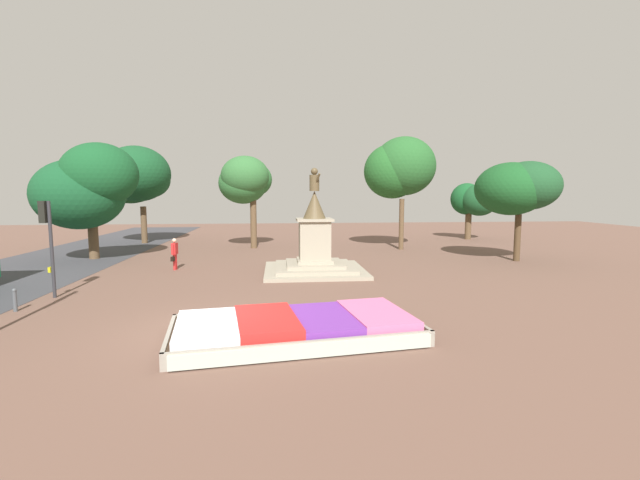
{
  "coord_description": "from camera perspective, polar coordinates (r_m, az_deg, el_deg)",
  "views": [
    {
      "loc": [
        1.91,
        -11.92,
        3.85
      ],
      "look_at": [
        3.57,
        4.94,
        2.0
      ],
      "focal_mm": 24.0,
      "sensor_mm": 36.0,
      "label": 1
    }
  ],
  "objects": [
    {
      "name": "park_tree_distant",
      "position": [
        38.02,
        19.81,
        5.06
      ],
      "size": [
        3.59,
        3.4,
        4.72
      ],
      "color": "brown",
      "rests_on": "ground_plane"
    },
    {
      "name": "kerb_bollard_north",
      "position": [
        17.26,
        -35.58,
        -6.46
      ],
      "size": [
        0.14,
        0.14,
        0.77
      ],
      "color": "#4C5156",
      "rests_on": "ground_plane"
    },
    {
      "name": "park_tree_street_side",
      "position": [
        36.05,
        -23.43,
        7.89
      ],
      "size": [
        5.63,
        5.47,
        7.44
      ],
      "color": "brown",
      "rests_on": "ground_plane"
    },
    {
      "name": "park_tree_behind_statue",
      "position": [
        26.46,
        24.85,
        6.34
      ],
      "size": [
        4.48,
        4.1,
        5.63
      ],
      "color": "#4C3823",
      "rests_on": "ground_plane"
    },
    {
      "name": "ground_plane",
      "position": [
        12.67,
        -14.32,
        -11.65
      ],
      "size": [
        87.35,
        87.35,
        0.0
      ],
      "primitive_type": "plane",
      "color": "brown"
    },
    {
      "name": "park_tree_far_right",
      "position": [
        30.35,
        10.49,
        9.35
      ],
      "size": [
        4.89,
        4.2,
        7.73
      ],
      "color": "brown",
      "rests_on": "ground_plane"
    },
    {
      "name": "park_tree_far_left",
      "position": [
        30.52,
        -9.84,
        7.86
      ],
      "size": [
        3.72,
        3.83,
        6.42
      ],
      "color": "brown",
      "rests_on": "ground_plane"
    },
    {
      "name": "traffic_light_mid_block",
      "position": [
        18.51,
        -32.55,
        0.97
      ],
      "size": [
        0.42,
        0.31,
        3.58
      ],
      "color": "#2D2D33",
      "rests_on": "ground_plane"
    },
    {
      "name": "statue_monument",
      "position": [
        20.96,
        -0.74,
        -1.35
      ],
      "size": [
        4.86,
        4.86,
        5.08
      ],
      "color": "gray",
      "rests_on": "ground_plane"
    },
    {
      "name": "park_tree_mid_canopy",
      "position": [
        27.45,
        -28.67,
        6.23
      ],
      "size": [
        5.82,
        4.39,
        6.66
      ],
      "color": "brown",
      "rests_on": "ground_plane"
    },
    {
      "name": "pedestrian_with_handbag",
      "position": [
        22.78,
        -18.82,
        -1.56
      ],
      "size": [
        0.27,
        0.73,
        1.6
      ],
      "color": "red",
      "rests_on": "ground_plane"
    },
    {
      "name": "flower_planter",
      "position": [
        11.7,
        -3.28,
        -11.59
      ],
      "size": [
        6.93,
        4.12,
        0.61
      ],
      "color": "#38281C",
      "rests_on": "ground_plane"
    }
  ]
}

